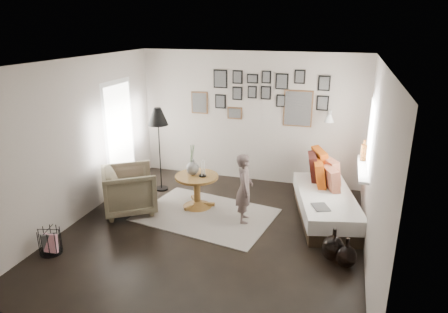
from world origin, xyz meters
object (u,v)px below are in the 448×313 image
(pedestal_table, at_px, (197,192))
(armchair, at_px, (130,190))
(demijohn_large, at_px, (333,248))
(vase, at_px, (193,166))
(demijohn_small, at_px, (346,256))
(child, at_px, (244,188))
(magazine_basket, at_px, (50,241))
(daybed, at_px, (326,199))
(floor_lamp, at_px, (158,120))

(pedestal_table, height_order, armchair, armchair)
(pedestal_table, xyz_separation_m, demijohn_large, (2.37, -1.03, -0.09))
(pedestal_table, height_order, vase, vase)
(armchair, height_order, demijohn_small, armchair)
(child, bearing_deg, magazine_basket, 112.22)
(pedestal_table, bearing_deg, demijohn_small, -24.30)
(pedestal_table, xyz_separation_m, magazine_basket, (-1.46, -2.01, -0.09))
(demijohn_large, xyz_separation_m, child, (-1.45, 0.75, 0.40))
(vase, height_order, demijohn_small, vase)
(vase, distance_m, magazine_basket, 2.52)
(magazine_basket, bearing_deg, armchair, 74.85)
(armchair, bearing_deg, pedestal_table, -99.42)
(vase, height_order, daybed, vase)
(vase, bearing_deg, daybed, 6.99)
(pedestal_table, bearing_deg, daybed, 7.76)
(armchair, bearing_deg, demijohn_small, -134.98)
(daybed, relative_size, armchair, 2.45)
(demijohn_small, height_order, child, child)
(vase, bearing_deg, demijohn_small, -24.01)
(pedestal_table, height_order, floor_lamp, floor_lamp)
(child, bearing_deg, daybed, -79.32)
(armchair, distance_m, demijohn_small, 3.65)
(demijohn_large, bearing_deg, demijohn_small, -34.93)
(floor_lamp, relative_size, demijohn_large, 3.42)
(pedestal_table, bearing_deg, child, -16.81)
(pedestal_table, xyz_separation_m, child, (0.92, -0.28, 0.30))
(armchair, bearing_deg, demijohn_large, -133.54)
(daybed, distance_m, child, 1.42)
(vase, xyz_separation_m, magazine_basket, (-1.38, -2.03, -0.58))
(pedestal_table, relative_size, floor_lamp, 0.47)
(pedestal_table, height_order, daybed, daybed)
(floor_lamp, bearing_deg, pedestal_table, -29.25)
(magazine_basket, bearing_deg, pedestal_table, 54.10)
(demijohn_small, xyz_separation_m, child, (-1.62, 0.87, 0.42))
(magazine_basket, bearing_deg, floor_lamp, 78.75)
(daybed, xyz_separation_m, demijohn_large, (0.18, -1.33, -0.12))
(daybed, height_order, demijohn_large, daybed)
(vase, relative_size, floor_lamp, 0.33)
(armchair, xyz_separation_m, child, (1.97, 0.21, 0.19))
(pedestal_table, xyz_separation_m, daybed, (2.19, 0.30, 0.03))
(vase, xyz_separation_m, armchair, (-0.96, -0.51, -0.37))
(armchair, relative_size, demijohn_small, 2.00)
(daybed, bearing_deg, pedestal_table, 174.12)
(daybed, relative_size, demijohn_large, 4.46)
(demijohn_large, distance_m, child, 1.68)
(demijohn_large, relative_size, demijohn_small, 1.10)
(armchair, height_order, demijohn_large, armchair)
(magazine_basket, bearing_deg, daybed, 32.36)
(pedestal_table, relative_size, child, 0.65)
(demijohn_small, relative_size, child, 0.37)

